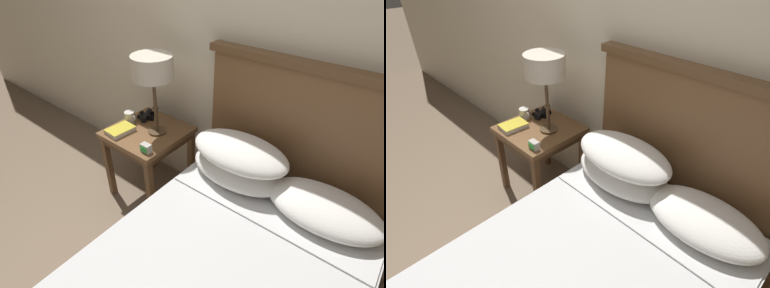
% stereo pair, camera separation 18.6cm
% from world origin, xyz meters
% --- Properties ---
extents(ground_plane, '(20.00, 20.00, 0.00)m').
position_xyz_m(ground_plane, '(0.00, 0.00, 0.00)').
color(ground_plane, '#7A6651').
rests_on(ground_plane, ground).
extents(wall_back, '(8.00, 0.06, 2.60)m').
position_xyz_m(wall_back, '(0.00, 1.06, 1.30)').
color(wall_back, beige).
rests_on(wall_back, ground_plane).
extents(nightstand, '(0.52, 0.53, 0.58)m').
position_xyz_m(nightstand, '(-0.50, 0.71, 0.50)').
color(nightstand, brown).
rests_on(nightstand, ground_plane).
extents(table_lamp, '(0.27, 0.27, 0.56)m').
position_xyz_m(table_lamp, '(-0.43, 0.74, 1.05)').
color(table_lamp, '#4C3823').
rests_on(table_lamp, nightstand).
extents(book_on_nightstand, '(0.15, 0.20, 0.04)m').
position_xyz_m(book_on_nightstand, '(-0.64, 0.57, 0.60)').
color(book_on_nightstand, silver).
rests_on(book_on_nightstand, nightstand).
extents(binoculars_pair, '(0.16, 0.16, 0.05)m').
position_xyz_m(binoculars_pair, '(-0.64, 0.84, 0.60)').
color(binoculars_pair, black).
rests_on(binoculars_pair, nightstand).
extents(coffee_mug, '(0.10, 0.08, 0.08)m').
position_xyz_m(coffee_mug, '(-0.69, 0.72, 0.62)').
color(coffee_mug, silver).
rests_on(coffee_mug, nightstand).
extents(alarm_clock, '(0.07, 0.05, 0.06)m').
position_xyz_m(alarm_clock, '(-0.31, 0.52, 0.61)').
color(alarm_clock, '#B7B2A8').
rests_on(alarm_clock, nightstand).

